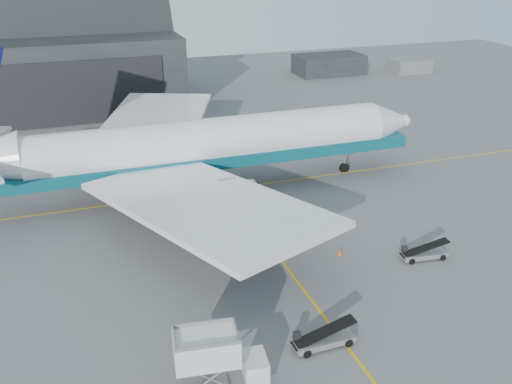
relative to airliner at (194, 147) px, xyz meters
name	(u,v)px	position (x,y,z in m)	size (l,w,h in m)	color
ground	(296,279)	(3.50, -20.42, -5.34)	(200.00, 200.00, 0.00)	#565659
taxi_lines	(247,216)	(3.50, -7.75, -5.33)	(80.00, 42.12, 0.02)	#CF9413
hangar	(17,50)	(-18.50, 44.53, 4.21)	(50.00, 28.30, 28.00)	black
distant_bldg_a	(328,74)	(41.50, 51.58, -5.34)	(14.00, 8.00, 4.00)	black
distant_bldg_b	(408,72)	(58.50, 47.58, -5.34)	(8.00, 6.00, 2.80)	slate
airliner	(194,147)	(0.00, 0.00, 0.00)	(54.33, 52.69, 19.07)	white
catering_truck	(215,362)	(-6.11, -30.34, -3.27)	(6.17, 2.91, 4.09)	slate
pushback_tug	(301,226)	(7.12, -13.07, -4.56)	(5.01, 3.83, 2.06)	black
belt_loader_a	(323,339)	(1.94, -28.81, -4.79)	(4.65, 1.73, 1.77)	slate
belt_loader_b	(423,253)	(15.43, -20.95, -4.83)	(4.39, 1.89, 1.65)	slate
traffic_cone	(340,252)	(8.79, -17.95, -5.07)	(0.39, 0.39, 0.57)	#FF5308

